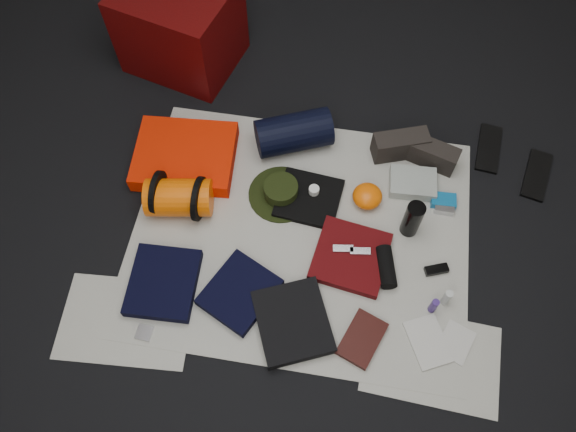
% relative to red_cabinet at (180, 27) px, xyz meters
% --- Properties ---
extents(floor, '(4.50, 4.50, 0.02)m').
position_rel_red_cabinet_xyz_m(floor, '(0.82, -1.01, -0.25)').
color(floor, black).
rests_on(floor, ground).
extents(newspaper_mat, '(1.60, 1.30, 0.01)m').
position_rel_red_cabinet_xyz_m(newspaper_mat, '(0.82, -1.01, -0.23)').
color(newspaper_mat, silver).
rests_on(newspaper_mat, floor).
extents(newspaper_sheet_front_left, '(0.61, 0.44, 0.00)m').
position_rel_red_cabinet_xyz_m(newspaper_sheet_front_left, '(0.12, -1.56, -0.24)').
color(newspaper_sheet_front_left, silver).
rests_on(newspaper_sheet_front_left, floor).
extents(newspaper_sheet_front_right, '(0.60, 0.43, 0.00)m').
position_rel_red_cabinet_xyz_m(newspaper_sheet_front_right, '(1.47, -1.51, -0.24)').
color(newspaper_sheet_front_right, silver).
rests_on(newspaper_sheet_front_right, floor).
extents(red_cabinet, '(0.67, 0.61, 0.48)m').
position_rel_red_cabinet_xyz_m(red_cabinet, '(0.00, 0.00, 0.00)').
color(red_cabinet, '#4B0505').
rests_on(red_cabinet, floor).
extents(sleeping_pad, '(0.53, 0.44, 0.09)m').
position_rel_red_cabinet_xyz_m(sleeping_pad, '(0.17, -0.69, -0.19)').
color(sleeping_pad, red).
rests_on(sleeping_pad, newspaper_mat).
extents(stuff_sack, '(0.34, 0.23, 0.18)m').
position_rel_red_cabinet_xyz_m(stuff_sack, '(0.22, -0.96, -0.14)').
color(stuff_sack, '#F35D04').
rests_on(stuff_sack, newspaper_mat).
extents(sack_strap_left, '(0.02, 0.22, 0.22)m').
position_rel_red_cabinet_xyz_m(sack_strap_left, '(0.12, -0.96, -0.12)').
color(sack_strap_left, black).
rests_on(sack_strap_left, newspaper_mat).
extents(sack_strap_right, '(0.02, 0.22, 0.22)m').
position_rel_red_cabinet_xyz_m(sack_strap_right, '(0.32, -0.96, -0.12)').
color(sack_strap_right, black).
rests_on(sack_strap_right, newspaper_mat).
extents(navy_duffel, '(0.43, 0.33, 0.20)m').
position_rel_red_cabinet_xyz_m(navy_duffel, '(0.70, -0.50, -0.13)').
color(navy_duffel, black).
rests_on(navy_duffel, newspaper_mat).
extents(boonie_brim, '(0.42, 0.42, 0.01)m').
position_rel_red_cabinet_xyz_m(boonie_brim, '(0.69, -0.81, -0.23)').
color(boonie_brim, black).
rests_on(boonie_brim, newspaper_mat).
extents(boonie_crown, '(0.17, 0.17, 0.08)m').
position_rel_red_cabinet_xyz_m(boonie_crown, '(0.69, -0.81, -0.19)').
color(boonie_crown, black).
rests_on(boonie_crown, boonie_brim).
extents(hiking_boot_left, '(0.30, 0.19, 0.14)m').
position_rel_red_cabinet_xyz_m(hiking_boot_left, '(1.25, -0.47, -0.16)').
color(hiking_boot_left, '#28231F').
rests_on(hiking_boot_left, newspaper_mat).
extents(hiking_boot_right, '(0.28, 0.17, 0.13)m').
position_rel_red_cabinet_xyz_m(hiking_boot_right, '(1.41, -0.49, -0.17)').
color(hiking_boot_right, '#28231F').
rests_on(hiking_boot_right, newspaper_mat).
extents(flip_flop_left, '(0.14, 0.31, 0.02)m').
position_rel_red_cabinet_xyz_m(flip_flop_left, '(1.71, -0.36, -0.23)').
color(flip_flop_left, black).
rests_on(flip_flop_left, floor).
extents(flip_flop_right, '(0.18, 0.32, 0.02)m').
position_rel_red_cabinet_xyz_m(flip_flop_right, '(1.95, -0.49, -0.23)').
color(flip_flop_right, black).
rests_on(flip_flop_right, floor).
extents(trousers_navy_a, '(0.31, 0.35, 0.05)m').
position_rel_red_cabinet_xyz_m(trousers_navy_a, '(0.24, -1.37, -0.21)').
color(trousers_navy_a, black).
rests_on(trousers_navy_a, newspaper_mat).
extents(trousers_navy_b, '(0.38, 0.40, 0.05)m').
position_rel_red_cabinet_xyz_m(trousers_navy_b, '(0.59, -1.36, -0.21)').
color(trousers_navy_b, black).
rests_on(trousers_navy_b, newspaper_mat).
extents(trousers_charcoal, '(0.42, 0.44, 0.05)m').
position_rel_red_cabinet_xyz_m(trousers_charcoal, '(0.85, -1.46, -0.20)').
color(trousers_charcoal, black).
rests_on(trousers_charcoal, newspaper_mat).
extents(black_tshirt, '(0.33, 0.31, 0.03)m').
position_rel_red_cabinet_xyz_m(black_tshirt, '(0.83, -0.82, -0.22)').
color(black_tshirt, black).
rests_on(black_tshirt, newspaper_mat).
extents(red_shirt, '(0.37, 0.37, 0.04)m').
position_rel_red_cabinet_xyz_m(red_shirt, '(1.07, -1.10, -0.21)').
color(red_shirt, '#4E080A').
rests_on(red_shirt, newspaper_mat).
extents(orange_stuff_sack, '(0.18, 0.18, 0.10)m').
position_rel_red_cabinet_xyz_m(orange_stuff_sack, '(1.11, -0.78, -0.18)').
color(orange_stuff_sack, '#F35D04').
rests_on(orange_stuff_sack, newspaper_mat).
extents(first_aid_pouch, '(0.24, 0.18, 0.06)m').
position_rel_red_cabinet_xyz_m(first_aid_pouch, '(1.33, -0.66, -0.20)').
color(first_aid_pouch, '#98A098').
rests_on(first_aid_pouch, newspaper_mat).
extents(water_bottle, '(0.09, 0.09, 0.21)m').
position_rel_red_cabinet_xyz_m(water_bottle, '(1.33, -0.91, -0.12)').
color(water_bottle, black).
rests_on(water_bottle, newspaper_mat).
extents(speaker, '(0.12, 0.21, 0.08)m').
position_rel_red_cabinet_xyz_m(speaker, '(1.23, -1.14, -0.19)').
color(speaker, black).
rests_on(speaker, newspaper_mat).
extents(compact_camera, '(0.09, 0.06, 0.04)m').
position_rel_red_cabinet_xyz_m(compact_camera, '(1.49, -0.77, -0.21)').
color(compact_camera, silver).
rests_on(compact_camera, newspaper_mat).
extents(cyan_case, '(0.12, 0.08, 0.04)m').
position_rel_red_cabinet_xyz_m(cyan_case, '(1.49, -0.73, -0.21)').
color(cyan_case, '#0F6299').
rests_on(cyan_case, newspaper_mat).
extents(toiletry_purple, '(0.03, 0.03, 0.10)m').
position_rel_red_cabinet_xyz_m(toiletry_purple, '(1.45, -1.29, -0.18)').
color(toiletry_purple, navy).
rests_on(toiletry_purple, newspaper_mat).
extents(toiletry_clear, '(0.04, 0.04, 0.11)m').
position_rel_red_cabinet_xyz_m(toiletry_clear, '(1.51, -1.25, -0.18)').
color(toiletry_clear, '#B8BDB8').
rests_on(toiletry_clear, newspaper_mat).
extents(paperback_book, '(0.22, 0.27, 0.03)m').
position_rel_red_cabinet_xyz_m(paperback_book, '(1.16, -1.48, -0.22)').
color(paperback_book, black).
rests_on(paperback_book, newspaper_mat).
extents(map_booklet, '(0.23, 0.27, 0.01)m').
position_rel_red_cabinet_xyz_m(map_booklet, '(1.45, -1.44, -0.23)').
color(map_booklet, beige).
rests_on(map_booklet, newspaper_mat).
extents(map_printout, '(0.18, 0.20, 0.01)m').
position_rel_red_cabinet_xyz_m(map_printout, '(1.57, -1.43, -0.23)').
color(map_printout, beige).
rests_on(map_printout, newspaper_mat).
extents(sunglasses, '(0.12, 0.08, 0.03)m').
position_rel_red_cabinet_xyz_m(sunglasses, '(1.47, -1.10, -0.22)').
color(sunglasses, black).
rests_on(sunglasses, newspaper_mat).
extents(key_cluster, '(0.07, 0.07, 0.01)m').
position_rel_red_cabinet_xyz_m(key_cluster, '(0.21, -1.61, -0.23)').
color(key_cluster, silver).
rests_on(key_cluster, newspaper_mat).
extents(tape_roll, '(0.05, 0.05, 0.04)m').
position_rel_red_cabinet_xyz_m(tape_roll, '(0.85, -0.79, -0.18)').
color(tape_roll, silver).
rests_on(tape_roll, black_tshirt).
extents(energy_bar_a, '(0.10, 0.05, 0.01)m').
position_rel_red_cabinet_xyz_m(energy_bar_a, '(1.03, -1.08, -0.18)').
color(energy_bar_a, silver).
rests_on(energy_bar_a, red_shirt).
extents(energy_bar_b, '(0.10, 0.05, 0.01)m').
position_rel_red_cabinet_xyz_m(energy_bar_b, '(1.11, -1.08, -0.18)').
color(energy_bar_b, silver).
rests_on(energy_bar_b, red_shirt).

